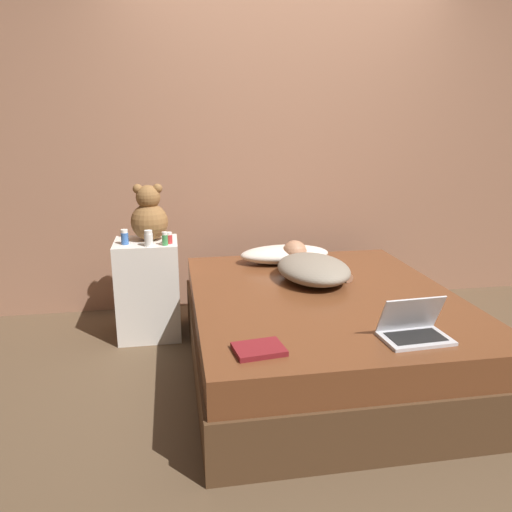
{
  "coord_description": "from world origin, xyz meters",
  "views": [
    {
      "loc": [
        -0.85,
        -2.64,
        1.44
      ],
      "look_at": [
        -0.36,
        0.23,
        0.65
      ],
      "focal_mm": 35.0,
      "sensor_mm": 36.0,
      "label": 1
    }
  ],
  "objects_px": {
    "laptop": "(414,329)",
    "bottle_white": "(149,238)",
    "bottle_blue": "(125,237)",
    "book": "(259,349)",
    "person_lying": "(312,267)",
    "bottle_green": "(165,239)",
    "teddy_bear": "(149,216)",
    "pillow": "(285,254)",
    "bottle_red": "(169,238)"
  },
  "relations": [
    {
      "from": "bottle_green",
      "to": "laptop",
      "type": "bearing_deg",
      "value": -46.47
    },
    {
      "from": "pillow",
      "to": "bottle_green",
      "type": "relative_size",
      "value": 7.17
    },
    {
      "from": "laptop",
      "to": "bottle_red",
      "type": "xyz_separation_m",
      "value": [
        -1.1,
        1.23,
        0.19
      ]
    },
    {
      "from": "laptop",
      "to": "bottle_blue",
      "type": "xyz_separation_m",
      "value": [
        -1.38,
        1.25,
        0.2
      ]
    },
    {
      "from": "teddy_bear",
      "to": "book",
      "type": "relative_size",
      "value": 1.6
    },
    {
      "from": "bottle_blue",
      "to": "book",
      "type": "relative_size",
      "value": 0.42
    },
    {
      "from": "bottle_green",
      "to": "bottle_blue",
      "type": "distance_m",
      "value": 0.27
    },
    {
      "from": "laptop",
      "to": "book",
      "type": "relative_size",
      "value": 1.35
    },
    {
      "from": "person_lying",
      "to": "bottle_red",
      "type": "xyz_separation_m",
      "value": [
        -0.89,
        0.28,
        0.16
      ]
    },
    {
      "from": "bottle_blue",
      "to": "bottle_red",
      "type": "relative_size",
      "value": 1.31
    },
    {
      "from": "person_lying",
      "to": "teddy_bear",
      "type": "distance_m",
      "value": 1.12
    },
    {
      "from": "bottle_blue",
      "to": "book",
      "type": "xyz_separation_m",
      "value": [
        0.65,
        -1.27,
        -0.23
      ]
    },
    {
      "from": "laptop",
      "to": "bottle_green",
      "type": "height_order",
      "value": "bottle_green"
    },
    {
      "from": "pillow",
      "to": "book",
      "type": "distance_m",
      "value": 1.42
    },
    {
      "from": "bottle_blue",
      "to": "bottle_white",
      "type": "xyz_separation_m",
      "value": [
        0.15,
        -0.07,
        0.0
      ]
    },
    {
      "from": "laptop",
      "to": "bottle_green",
      "type": "distance_m",
      "value": 1.65
    },
    {
      "from": "laptop",
      "to": "bottle_red",
      "type": "bearing_deg",
      "value": 128.51
    },
    {
      "from": "bottle_red",
      "to": "book",
      "type": "distance_m",
      "value": 1.32
    },
    {
      "from": "person_lying",
      "to": "bottle_white",
      "type": "relative_size",
      "value": 7.45
    },
    {
      "from": "bottle_green",
      "to": "book",
      "type": "height_order",
      "value": "bottle_green"
    },
    {
      "from": "laptop",
      "to": "teddy_bear",
      "type": "bearing_deg",
      "value": 128.77
    },
    {
      "from": "bottle_red",
      "to": "book",
      "type": "relative_size",
      "value": 0.32
    },
    {
      "from": "book",
      "to": "laptop",
      "type": "bearing_deg",
      "value": 1.44
    },
    {
      "from": "laptop",
      "to": "book",
      "type": "xyz_separation_m",
      "value": [
        -0.73,
        -0.02,
        -0.03
      ]
    },
    {
      "from": "bottle_white",
      "to": "book",
      "type": "relative_size",
      "value": 0.44
    },
    {
      "from": "person_lying",
      "to": "laptop",
      "type": "distance_m",
      "value": 0.98
    },
    {
      "from": "pillow",
      "to": "bottle_white",
      "type": "relative_size",
      "value": 6.14
    },
    {
      "from": "person_lying",
      "to": "bottle_white",
      "type": "xyz_separation_m",
      "value": [
        -1.01,
        0.23,
        0.17
      ]
    },
    {
      "from": "laptop",
      "to": "bottle_red",
      "type": "height_order",
      "value": "bottle_red"
    },
    {
      "from": "pillow",
      "to": "bottle_white",
      "type": "distance_m",
      "value": 0.96
    },
    {
      "from": "teddy_bear",
      "to": "book",
      "type": "height_order",
      "value": "teddy_bear"
    },
    {
      "from": "pillow",
      "to": "bottle_green",
      "type": "distance_m",
      "value": 0.86
    },
    {
      "from": "bottle_red",
      "to": "pillow",
      "type": "bearing_deg",
      "value": 7.72
    },
    {
      "from": "pillow",
      "to": "laptop",
      "type": "distance_m",
      "value": 1.37
    },
    {
      "from": "person_lying",
      "to": "bottle_white",
      "type": "distance_m",
      "value": 1.05
    },
    {
      "from": "book",
      "to": "bottle_green",
      "type": "bearing_deg",
      "value": 108.33
    },
    {
      "from": "bottle_blue",
      "to": "bottle_white",
      "type": "relative_size",
      "value": 0.95
    },
    {
      "from": "teddy_bear",
      "to": "bottle_red",
      "type": "bearing_deg",
      "value": -45.44
    },
    {
      "from": "person_lying",
      "to": "teddy_bear",
      "type": "xyz_separation_m",
      "value": [
        -1.01,
        0.4,
        0.29
      ]
    },
    {
      "from": "laptop",
      "to": "bottle_white",
      "type": "height_order",
      "value": "bottle_white"
    },
    {
      "from": "teddy_bear",
      "to": "bottle_green",
      "type": "relative_size",
      "value": 4.28
    },
    {
      "from": "bottle_blue",
      "to": "person_lying",
      "type": "bearing_deg",
      "value": -14.49
    },
    {
      "from": "bottle_green",
      "to": "book",
      "type": "distance_m",
      "value": 1.29
    },
    {
      "from": "teddy_bear",
      "to": "bottle_blue",
      "type": "height_order",
      "value": "teddy_bear"
    },
    {
      "from": "pillow",
      "to": "bottle_red",
      "type": "relative_size",
      "value": 8.43
    },
    {
      "from": "teddy_bear",
      "to": "bottle_red",
      "type": "distance_m",
      "value": 0.22
    },
    {
      "from": "bottle_green",
      "to": "bottle_red",
      "type": "distance_m",
      "value": 0.05
    },
    {
      "from": "person_lying",
      "to": "bottle_green",
      "type": "xyz_separation_m",
      "value": [
        -0.91,
        0.23,
        0.17
      ]
    },
    {
      "from": "teddy_bear",
      "to": "bottle_white",
      "type": "height_order",
      "value": "teddy_bear"
    },
    {
      "from": "teddy_bear",
      "to": "bottle_red",
      "type": "height_order",
      "value": "teddy_bear"
    }
  ]
}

